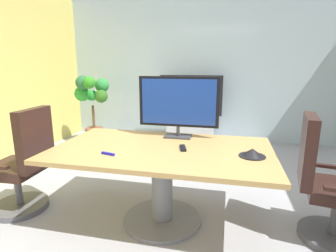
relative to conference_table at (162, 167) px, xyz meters
name	(u,v)px	position (x,y,z in m)	size (l,w,h in m)	color
ground_plane	(170,224)	(0.09, -0.05, -0.56)	(7.41, 7.41, 0.00)	#99999E
wall_back_glass_partition	(205,70)	(0.09, 3.16, 0.84)	(5.69, 0.10, 2.81)	#9EB2B7
conference_table	(162,167)	(0.00, 0.00, 0.00)	(2.00, 1.16, 0.75)	#B2894C
office_chair_left	(24,169)	(-1.43, -0.13, -0.11)	(0.60, 0.58, 1.09)	#4C4C51
office_chair_right	(326,190)	(1.43, 0.06, -0.11)	(0.63, 0.61, 1.09)	#4C4C51
tv_monitor	(178,103)	(0.08, 0.41, 0.55)	(0.84, 0.18, 0.64)	#333338
wall_display_unit	(190,120)	(-0.13, 2.80, -0.12)	(1.20, 0.36, 1.31)	#B7BABC
potted_plant	(92,102)	(-1.97, 2.32, 0.25)	(0.64, 0.63, 1.31)	brown
conference_phone	(252,153)	(0.80, -0.07, 0.22)	(0.22, 0.22, 0.07)	black
remote_control	(183,148)	(0.20, 0.01, 0.20)	(0.05, 0.17, 0.02)	black
whiteboard_marker	(108,154)	(-0.40, -0.30, 0.20)	(0.13, 0.02, 0.02)	#1919A5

